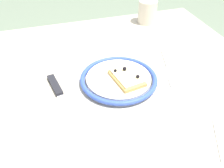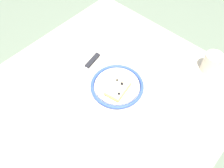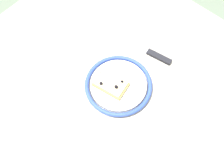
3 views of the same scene
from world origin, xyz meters
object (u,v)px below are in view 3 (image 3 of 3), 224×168
at_px(pizza_slice_near, 111,84).
at_px(knife, 151,53).
at_px(dining_table, 109,87).
at_px(fork, 88,129).
at_px(napkin, 14,75).
at_px(plate, 118,85).

distance_m(pizza_slice_near, knife, 0.19).
relative_size(dining_table, knife, 4.00).
distance_m(pizza_slice_near, fork, 0.16).
bearing_deg(knife, napkin, 141.97).
relative_size(plate, knife, 0.91).
height_order(fork, napkin, same).
distance_m(knife, fork, 0.34).
height_order(dining_table, pizza_slice_near, pizza_slice_near).
xyz_separation_m(dining_table, plate, (-0.01, -0.05, 0.10)).
height_order(dining_table, fork, fork).
height_order(plate, knife, plate).
bearing_deg(napkin, dining_table, -49.09).
relative_size(dining_table, pizza_slice_near, 8.52).
bearing_deg(dining_table, pizza_slice_near, -127.10).
height_order(plate, pizza_slice_near, pizza_slice_near).
relative_size(dining_table, fork, 4.86).
height_order(pizza_slice_near, napkin, pizza_slice_near).
distance_m(plate, pizza_slice_near, 0.03).
relative_size(dining_table, plate, 4.40).
relative_size(pizza_slice_near, fork, 0.57).
distance_m(fork, napkin, 0.31).
xyz_separation_m(knife, fork, (-0.34, -0.03, -0.00)).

